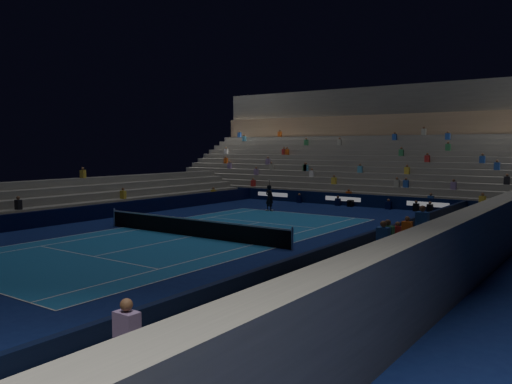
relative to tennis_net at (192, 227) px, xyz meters
name	(u,v)px	position (x,y,z in m)	size (l,w,h in m)	color
ground	(192,236)	(0.00, 0.00, -0.50)	(90.00, 90.00, 0.00)	#0D1A51
court_surface	(192,236)	(0.00, 0.00, -0.50)	(10.97, 23.77, 0.01)	#1C5D9B
sponsor_barrier_far	(344,199)	(0.00, 18.50, 0.00)	(44.00, 0.25, 1.00)	black
sponsor_barrier_east	(357,248)	(9.70, 0.00, 0.00)	(0.25, 37.00, 1.00)	black
sponsor_barrier_west	(81,214)	(-9.70, 0.00, 0.00)	(0.25, 37.00, 1.00)	black
grandstand_main	(387,162)	(0.00, 27.90, 2.87)	(44.00, 15.20, 11.20)	slate
grandstand_east	(439,247)	(13.17, 0.00, 0.41)	(5.00, 37.00, 2.50)	slate
grandstand_west	(50,204)	(-13.17, 0.00, 0.41)	(5.00, 37.00, 2.50)	slate
tennis_net	(192,227)	(0.00, 0.00, 0.00)	(12.90, 0.10, 1.10)	#B2B2B7
tennis_player	(269,198)	(-2.91, 11.82, 0.49)	(0.72, 0.47, 1.98)	black
broadcast_camera	(350,203)	(0.86, 17.99, -0.23)	(0.41, 0.85, 0.53)	black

